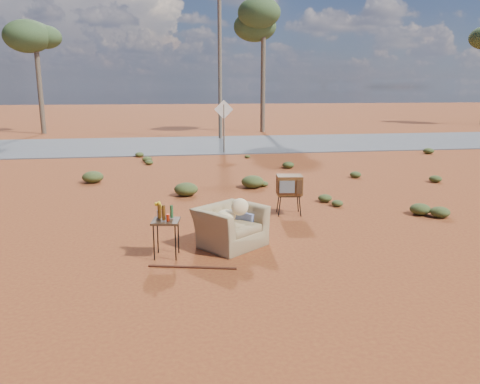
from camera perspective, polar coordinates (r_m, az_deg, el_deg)
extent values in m
plane|color=brown|center=(7.77, -1.97, -7.64)|extent=(140.00, 140.00, 0.00)
cube|color=#565659|center=(22.41, -6.74, 5.74)|extent=(140.00, 7.00, 0.04)
imported|color=olive|center=(8.05, -1.18, -3.42)|extent=(1.27, 1.20, 0.93)
ellipsoid|color=#F5D496|center=(8.03, -1.69, -2.91)|extent=(0.34, 0.34, 0.20)
ellipsoid|color=#F5D496|center=(7.90, -0.02, -1.83)|extent=(0.30, 0.15, 0.30)
cube|color=navy|center=(8.51, 0.68, -3.87)|extent=(0.77, 0.82, 0.54)
cube|color=black|center=(10.10, 6.00, -0.35)|extent=(0.52, 0.42, 0.03)
cylinder|color=black|center=(9.97, 4.85, -1.78)|extent=(0.03, 0.03, 0.43)
cylinder|color=black|center=(10.02, 7.33, -1.76)|extent=(0.03, 0.03, 0.43)
cylinder|color=black|center=(10.29, 4.65, -1.31)|extent=(0.03, 0.03, 0.43)
cylinder|color=black|center=(10.34, 7.05, -1.30)|extent=(0.03, 0.03, 0.43)
cube|color=brown|center=(10.06, 6.03, 0.87)|extent=(0.59, 0.48, 0.41)
cube|color=slate|center=(9.83, 5.76, 0.61)|extent=(0.32, 0.06, 0.26)
cube|color=#472D19|center=(9.87, 7.25, 0.61)|extent=(0.12, 0.04, 0.29)
cube|color=#3C2916|center=(7.59, -9.04, -3.53)|extent=(0.49, 0.49, 0.03)
cylinder|color=black|center=(7.55, -10.46, -6.06)|extent=(0.02, 0.02, 0.60)
cylinder|color=black|center=(7.49, -7.87, -6.11)|extent=(0.02, 0.02, 0.60)
cylinder|color=black|center=(7.87, -10.00, -5.26)|extent=(0.02, 0.02, 0.60)
cylinder|color=black|center=(7.81, -7.52, -5.30)|extent=(0.02, 0.02, 0.60)
cylinder|color=#4B2B0C|center=(7.62, -9.78, -2.50)|extent=(0.06, 0.06, 0.22)
cylinder|color=#4B2B0C|center=(7.49, -9.29, -2.67)|extent=(0.06, 0.06, 0.24)
cylinder|color=#235327|center=(7.63, -8.33, -2.49)|extent=(0.05, 0.05, 0.21)
cylinder|color=#B4280E|center=(7.48, -8.77, -3.18)|extent=(0.05, 0.05, 0.11)
cylinder|color=silver|center=(7.71, -9.85, -2.70)|extent=(0.07, 0.07, 0.12)
ellipsoid|color=yellow|center=(7.68, -9.89, -1.63)|extent=(0.14, 0.14, 0.10)
cylinder|color=#4D2014|center=(7.24, -5.83, -9.09)|extent=(1.33, 0.36, 0.04)
cylinder|color=brown|center=(19.45, -1.98, 7.67)|extent=(0.06, 0.06, 2.00)
cube|color=silver|center=(19.40, -2.00, 10.03)|extent=(0.78, 0.04, 0.78)
cylinder|color=brown|center=(30.09, -23.27, 12.26)|extent=(0.28, 0.28, 6.00)
ellipsoid|color=#41582D|center=(30.22, -23.70, 16.99)|extent=(3.20, 3.20, 2.20)
cylinder|color=brown|center=(28.85, 2.83, 14.27)|extent=(0.28, 0.28, 7.00)
ellipsoid|color=#41582D|center=(29.09, 2.89, 20.18)|extent=(3.20, 3.20, 2.20)
cylinder|color=brown|center=(24.93, -2.47, 15.67)|extent=(0.20, 0.20, 8.00)
ellipsoid|color=#475223|center=(10.82, 21.11, -1.96)|extent=(0.44, 0.44, 0.24)
ellipsoid|color=#475223|center=(14.12, -17.51, 1.76)|extent=(0.60, 0.60, 0.33)
ellipsoid|color=#475223|center=(14.68, 22.72, 1.49)|extent=(0.36, 0.36, 0.20)
ellipsoid|color=#475223|center=(15.98, 5.90, 3.30)|extent=(0.40, 0.40, 0.22)
ellipsoid|color=#475223|center=(16.95, -11.03, 3.57)|extent=(0.30, 0.30, 0.17)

